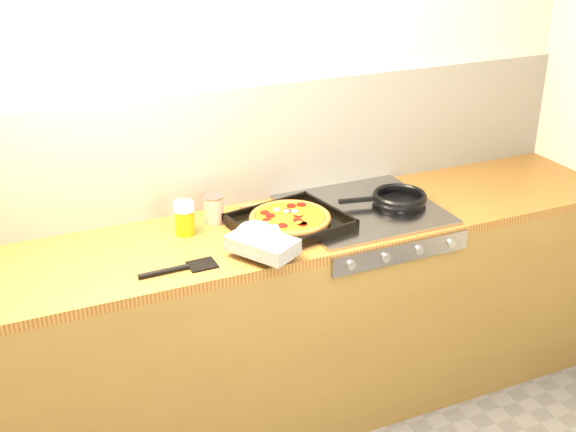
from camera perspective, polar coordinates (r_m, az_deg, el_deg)
name	(u,v)px	position (r m, az deg, el deg)	size (l,w,h in m)	color
room_shell	(236,148)	(2.99, -4.17, 5.41)	(3.20, 3.20, 3.20)	white
counter_run	(264,326)	(3.06, -1.88, -8.72)	(3.20, 0.62, 0.90)	brown
stovetop	(363,210)	(3.01, 5.94, 0.49)	(0.60, 0.56, 0.02)	#949499
pizza_on_tray	(281,225)	(2.77, -0.53, -0.75)	(0.55, 0.55, 0.07)	black
frying_pan	(398,198)	(3.07, 8.71, 1.39)	(0.40, 0.27, 0.04)	black
tomato_can	(214,209)	(2.89, -5.88, 0.53)	(0.09, 0.09, 0.11)	#981F0C
juice_glass	(185,218)	(2.80, -8.18, -0.15)	(0.10, 0.10, 0.13)	orange
wooden_spoon	(281,202)	(3.06, -0.59, 1.11)	(0.30, 0.07, 0.02)	#986440
black_spatula	(180,269)	(2.57, -8.55, -4.13)	(0.28, 0.09, 0.02)	black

